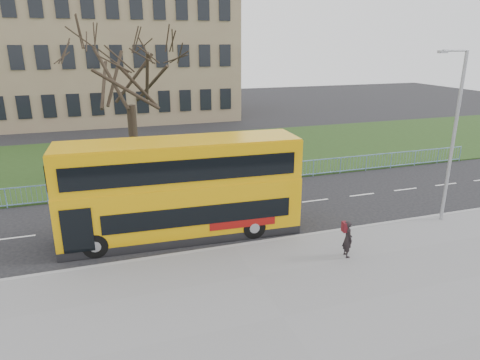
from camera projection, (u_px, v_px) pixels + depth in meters
The scene contains 10 objects.
ground at pixel (224, 233), 19.62m from camera, with size 120.00×120.00×0.00m, color black.
pavement at pixel (283, 318), 13.50m from camera, with size 80.00×10.50×0.12m, color slate.
kerb at pixel (234, 247), 18.20m from camera, with size 80.00×0.20×0.14m, color gray.
grass_verge at pixel (171, 157), 32.52m from camera, with size 80.00×15.40×0.08m, color #203513.
guard_railing at pixel (193, 180), 25.41m from camera, with size 40.00×0.12×1.10m, color #77A0D4, non-canonical shape.
bare_tree at pixel (130, 91), 26.05m from camera, with size 7.64×7.64×10.92m, color black, non-canonical shape.
civic_building at pixel (92, 55), 47.58m from camera, with size 30.00×15.00×14.00m, color #877056.
yellow_bus at pixel (181, 187), 18.71m from camera, with size 10.50×2.97×4.35m.
pedestrian at pixel (348, 239), 17.07m from camera, with size 0.56×0.37×1.53m, color black.
street_lamp at pixel (453, 131), 19.51m from camera, with size 1.69×0.26×7.96m.
Camera 1 is at (-4.90, -17.23, 8.39)m, focal length 32.00 mm.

